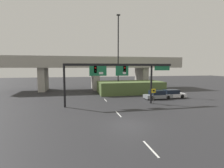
# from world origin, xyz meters

# --- Properties ---
(ground_plane) EXTENTS (160.00, 160.00, 0.00)m
(ground_plane) POSITION_xyz_m (0.00, 0.00, 0.00)
(ground_plane) COLOR #262628
(lane_markings) EXTENTS (0.14, 36.88, 0.01)m
(lane_markings) POSITION_xyz_m (0.00, 12.33, 0.00)
(lane_markings) COLOR silver
(lane_markings) RESTS_ON ground
(signal_gantry) EXTENTS (15.40, 0.44, 5.80)m
(signal_gantry) POSITION_xyz_m (0.93, 8.50, 4.70)
(signal_gantry) COLOR black
(signal_gantry) RESTS_ON ground
(speed_limit_sign) EXTENTS (0.60, 0.11, 2.31)m
(speed_limit_sign) POSITION_xyz_m (6.19, 7.79, 1.51)
(speed_limit_sign) COLOR #4C4C4C
(speed_limit_sign) RESTS_ON ground
(highway_light_pole_near) EXTENTS (0.70, 0.36, 15.70)m
(highway_light_pole_near) POSITION_xyz_m (3.87, 19.46, 8.23)
(highway_light_pole_near) COLOR black
(highway_light_pole_near) RESTS_ON ground
(overpass_bridge) EXTENTS (41.54, 7.43, 7.65)m
(overpass_bridge) POSITION_xyz_m (0.00, 26.62, 5.30)
(overpass_bridge) COLOR #A39E93
(overpass_bridge) RESTS_ON ground
(grass_embankment) EXTENTS (12.86, 6.60, 2.39)m
(grass_embankment) POSITION_xyz_m (6.24, 18.94, 1.20)
(grass_embankment) COLOR #4C6033
(grass_embankment) RESTS_ON ground
(parked_sedan_near_right) EXTENTS (4.69, 2.02, 1.42)m
(parked_sedan_near_right) POSITION_xyz_m (8.75, 11.61, 0.66)
(parked_sedan_near_right) COLOR gray
(parked_sedan_near_right) RESTS_ON ground
(parked_sedan_mid_right) EXTENTS (4.59, 1.87, 1.44)m
(parked_sedan_mid_right) POSITION_xyz_m (11.64, 12.01, 0.66)
(parked_sedan_mid_right) COLOR silver
(parked_sedan_mid_right) RESTS_ON ground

